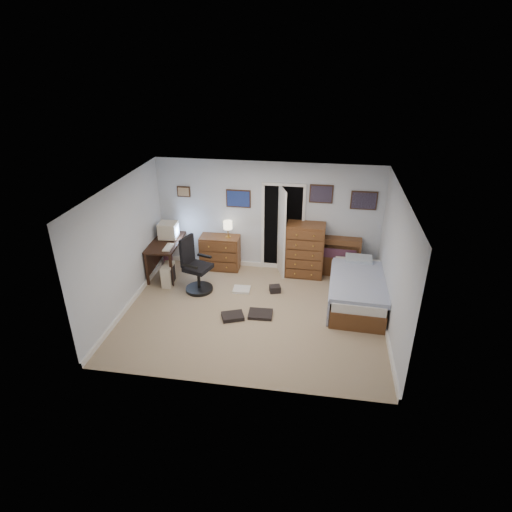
{
  "coord_description": "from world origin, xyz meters",
  "views": [
    {
      "loc": [
        1.15,
        -6.88,
        4.66
      ],
      "look_at": [
        0.01,
        0.3,
        1.1
      ],
      "focal_mm": 30.0,
      "sensor_mm": 36.0,
      "label": 1
    }
  ],
  "objects": [
    {
      "name": "doorway",
      "position": [
        0.35,
        2.27,
        1.0
      ],
      "size": [
        0.96,
        1.12,
        2.05
      ],
      "color": "black",
      "rests_on": "floor"
    },
    {
      "name": "headboard_bookcase",
      "position": [
        1.6,
        1.86,
        0.48
      ],
      "size": [
        1.01,
        0.31,
        0.9
      ],
      "rotation": [
        0.0,
        0.0,
        -0.05
      ],
      "color": "brown",
      "rests_on": "floor"
    },
    {
      "name": "crt_monitor",
      "position": [
        -2.18,
        1.55,
        0.97
      ],
      "size": [
        0.42,
        0.39,
        0.37
      ],
      "rotation": [
        0.0,
        0.0,
        0.05
      ],
      "color": "beige",
      "rests_on": "computer_desk"
    },
    {
      "name": "tall_dresser",
      "position": [
        0.88,
        1.75,
        0.61
      ],
      "size": [
        0.85,
        0.51,
        1.23
      ],
      "primitive_type": "cube",
      "rotation": [
        0.0,
        0.0,
        -0.02
      ],
      "color": "brown",
      "rests_on": "floor"
    },
    {
      "name": "media_stack",
      "position": [
        -2.32,
        1.71,
        0.4
      ],
      "size": [
        0.17,
        0.17,
        0.8
      ],
      "primitive_type": "cube",
      "rotation": [
        0.0,
        0.0,
        -0.06
      ],
      "color": "maroon",
      "rests_on": "floor"
    },
    {
      "name": "computer_desk",
      "position": [
        -2.29,
        1.4,
        0.6
      ],
      "size": [
        0.69,
        1.38,
        0.78
      ],
      "rotation": [
        0.0,
        0.0,
        0.05
      ],
      "color": "black",
      "rests_on": "floor"
    },
    {
      "name": "floor_clutter",
      "position": [
        -0.07,
        0.22,
        0.04
      ],
      "size": [
        1.06,
        1.43,
        0.14
      ],
      "rotation": [
        0.0,
        0.0,
        0.03
      ],
      "color": "black",
      "rests_on": "floor"
    },
    {
      "name": "table_lamp",
      "position": [
        -0.86,
        1.77,
        1.08
      ],
      "size": [
        0.2,
        0.2,
        0.39
      ],
      "rotation": [
        0.0,
        0.0,
        0.02
      ],
      "color": "gold",
      "rests_on": "low_dresser"
    },
    {
      "name": "pc_tower",
      "position": [
        -2.0,
        0.85,
        0.23
      ],
      "size": [
        0.23,
        0.44,
        0.47
      ],
      "rotation": [
        0.0,
        0.0,
        0.05
      ],
      "color": "beige",
      "rests_on": "floor"
    },
    {
      "name": "floor",
      "position": [
        0.0,
        0.0,
        -0.01
      ],
      "size": [
        5.0,
        4.0,
        0.02
      ],
      "primitive_type": "cube",
      "color": "tan",
      "rests_on": "ground"
    },
    {
      "name": "keyboard",
      "position": [
        -2.02,
        1.05,
        0.79
      ],
      "size": [
        0.18,
        0.42,
        0.02
      ],
      "primitive_type": "cube",
      "rotation": [
        0.0,
        0.0,
        0.05
      ],
      "color": "beige",
      "rests_on": "computer_desk"
    },
    {
      "name": "office_chair",
      "position": [
        -1.34,
        0.71,
        0.46
      ],
      "size": [
        0.72,
        0.72,
        1.19
      ],
      "rotation": [
        0.0,
        0.0,
        -0.3
      ],
      "color": "black",
      "rests_on": "floor"
    },
    {
      "name": "wall_posters",
      "position": [
        0.57,
        1.98,
        1.75
      ],
      "size": [
        4.38,
        0.04,
        0.6
      ],
      "color": "#331E11",
      "rests_on": "floor"
    },
    {
      "name": "low_dresser",
      "position": [
        -1.06,
        1.77,
        0.4
      ],
      "size": [
        0.9,
        0.47,
        0.79
      ],
      "primitive_type": "cube",
      "rotation": [
        0.0,
        0.0,
        0.02
      ],
      "color": "brown",
      "rests_on": "floor"
    },
    {
      "name": "bed",
      "position": [
        1.98,
        0.71,
        0.31
      ],
      "size": [
        1.17,
        2.06,
        0.66
      ],
      "rotation": [
        0.0,
        0.0,
        -0.04
      ],
      "color": "brown",
      "rests_on": "floor"
    }
  ]
}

